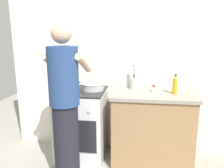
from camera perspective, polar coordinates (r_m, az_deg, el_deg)
The scene contains 10 objects.
ground at distance 2.97m, azimuth -1.35°, elevation -19.67°, with size 6.00×6.00×0.00m, color gray.
back_wall at distance 3.00m, azimuth 3.84°, elevation 6.16°, with size 3.20×0.10×2.50m.
countertop at distance 2.87m, azimuth 10.22°, elevation -10.91°, with size 1.00×0.60×0.90m.
stove_range at distance 2.96m, azimuth -7.74°, elevation -10.09°, with size 0.60×0.62×0.90m.
pot at distance 2.87m, azimuth -10.63°, elevation -0.41°, with size 0.25×0.18×0.10m.
mixing_bowl at distance 2.82m, azimuth -5.03°, elevation -0.53°, with size 0.30×0.30×0.09m.
utensil_crock at distance 2.86m, azimuth 5.72°, elevation 0.72°, with size 0.10×0.10×0.33m.
spice_bottle at distance 2.74m, azimuth 10.65°, elevation -1.18°, with size 0.04×0.04×0.09m.
oil_bottle at distance 2.71m, azimuth 15.89°, elevation -0.45°, with size 0.06×0.06×0.23m.
person at distance 2.30m, azimuth -11.98°, elevation -6.08°, with size 0.41×0.50×1.70m.
Camera 1 is at (0.40, -2.48, 1.59)m, focal length 35.52 mm.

